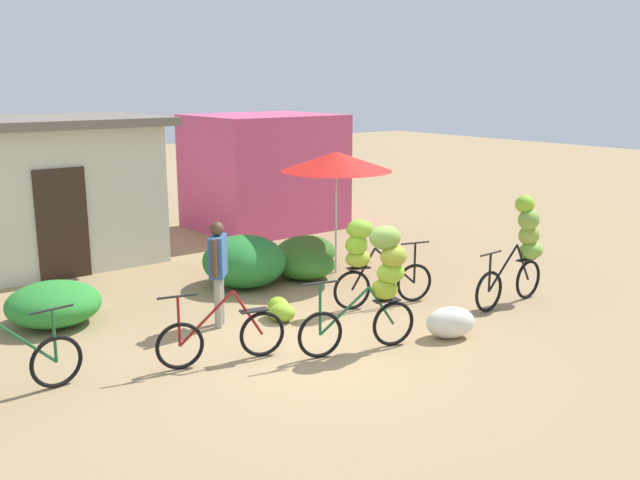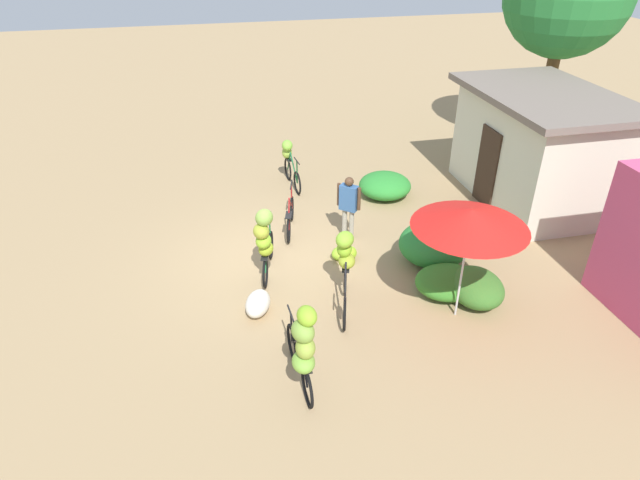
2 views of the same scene
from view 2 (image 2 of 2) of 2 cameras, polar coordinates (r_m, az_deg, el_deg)
The scene contains 15 objects.
ground_plane at distance 11.96m, azimuth -4.70°, elevation -2.09°, with size 60.00×60.00×0.00m, color #9F825A.
building_low at distance 14.98m, azimuth 21.76°, elevation 9.03°, with size 4.61×3.08×2.82m.
hedge_bush_front_left at distance 14.59m, azimuth 6.81°, elevation 5.69°, with size 1.36×1.38×0.63m, color #2D8831.
hedge_bush_front_right at distance 11.88m, azimuth 11.86°, elevation -0.42°, with size 1.43×1.52×0.89m, color #277830.
hedge_bush_mid at distance 11.08m, azimuth 13.20°, elevation -4.30°, with size 1.12×1.29×0.52m, color #347725.
hedge_bush_by_door at distance 10.95m, azimuth 16.04°, elevation -4.80°, with size 1.21×1.02×0.64m, color #386E28.
market_umbrella at distance 9.58m, azimuth 15.50°, elevation 2.20°, with size 2.03×2.03×2.25m.
bicycle_leftmost at distance 15.10m, azimuth -3.24°, elevation 8.41°, with size 1.59×0.34×1.22m.
bicycle_near_pile at distance 12.88m, azimuth -3.13°, elevation 2.38°, with size 1.63×0.46×0.96m.
bicycle_center_loaded at distance 10.80m, azimuth -5.81°, elevation 0.12°, with size 1.65×0.56×1.66m.
bicycle_by_shop at distance 10.30m, azimuth 2.66°, elevation -2.33°, with size 1.68×0.60×1.43m.
bicycle_rightmost at distance 8.26m, azimuth -1.78°, elevation -11.04°, with size 1.69×0.45×1.73m.
banana_pile_on_ground at distance 11.88m, azimuth 2.54°, elevation -1.39°, with size 0.50×0.65×0.32m.
produce_sack at distance 10.36m, azimuth -6.53°, elevation -6.63°, with size 0.70×0.44×0.44m, color silver.
person_vendor at distance 12.27m, azimuth 3.02°, elevation 3.99°, with size 0.41×0.46×1.55m.
Camera 2 is at (9.93, -1.26, 6.53)m, focal length 30.56 mm.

